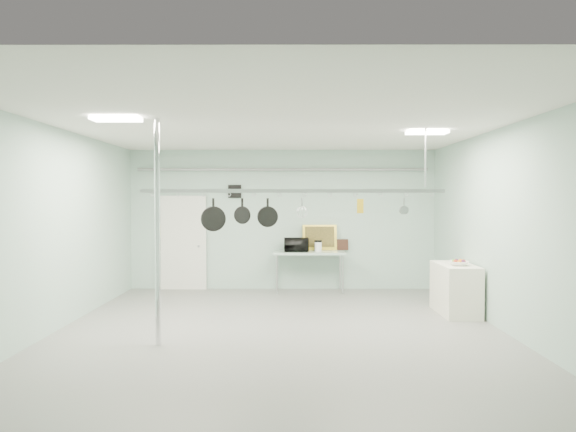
{
  "coord_description": "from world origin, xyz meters",
  "views": [
    {
      "loc": [
        0.16,
        -7.8,
        2.06
      ],
      "look_at": [
        0.13,
        1.0,
        1.78
      ],
      "focal_mm": 32.0,
      "sensor_mm": 36.0,
      "label": 1
    }
  ],
  "objects_px": {
    "prep_table": "(309,255)",
    "skillet_left": "(213,215)",
    "side_cabinet": "(455,289)",
    "fruit_bowl": "(459,263)",
    "skillet_right": "(268,212)",
    "pot_rack": "(292,189)",
    "chrome_pole": "(158,232)",
    "microwave": "(296,245)",
    "skillet_mid": "(242,210)",
    "coffee_canister": "(318,247)"
  },
  "relations": [
    {
      "from": "side_cabinet",
      "to": "skillet_mid",
      "type": "xyz_separation_m",
      "value": [
        -3.74,
        -1.1,
        1.44
      ]
    },
    {
      "from": "fruit_bowl",
      "to": "skillet_mid",
      "type": "height_order",
      "value": "skillet_mid"
    },
    {
      "from": "side_cabinet",
      "to": "microwave",
      "type": "bearing_deg",
      "value": 142.06
    },
    {
      "from": "fruit_bowl",
      "to": "skillet_right",
      "type": "height_order",
      "value": "skillet_right"
    },
    {
      "from": "coffee_canister",
      "to": "skillet_left",
      "type": "relative_size",
      "value": 0.4
    },
    {
      "from": "side_cabinet",
      "to": "pot_rack",
      "type": "bearing_deg",
      "value": -159.55
    },
    {
      "from": "chrome_pole",
      "to": "skillet_left",
      "type": "bearing_deg",
      "value": 54.03
    },
    {
      "from": "microwave",
      "to": "skillet_left",
      "type": "xyz_separation_m",
      "value": [
        -1.36,
        -3.31,
        0.76
      ]
    },
    {
      "from": "prep_table",
      "to": "fruit_bowl",
      "type": "distance_m",
      "value": 3.5
    },
    {
      "from": "microwave",
      "to": "skillet_left",
      "type": "height_order",
      "value": "skillet_left"
    },
    {
      "from": "skillet_right",
      "to": "pot_rack",
      "type": "bearing_deg",
      "value": -9.35
    },
    {
      "from": "fruit_bowl",
      "to": "skillet_right",
      "type": "bearing_deg",
      "value": -164.87
    },
    {
      "from": "prep_table",
      "to": "microwave",
      "type": "bearing_deg",
      "value": 177.46
    },
    {
      "from": "skillet_mid",
      "to": "pot_rack",
      "type": "bearing_deg",
      "value": 16.2
    },
    {
      "from": "side_cabinet",
      "to": "fruit_bowl",
      "type": "height_order",
      "value": "fruit_bowl"
    },
    {
      "from": "microwave",
      "to": "pot_rack",
      "type": "bearing_deg",
      "value": 86.67
    },
    {
      "from": "skillet_right",
      "to": "coffee_canister",
      "type": "bearing_deg",
      "value": 63.98
    },
    {
      "from": "side_cabinet",
      "to": "skillet_right",
      "type": "relative_size",
      "value": 2.75
    },
    {
      "from": "prep_table",
      "to": "fruit_bowl",
      "type": "bearing_deg",
      "value": -43.36
    },
    {
      "from": "chrome_pole",
      "to": "skillet_right",
      "type": "relative_size",
      "value": 7.34
    },
    {
      "from": "microwave",
      "to": "skillet_left",
      "type": "distance_m",
      "value": 3.66
    },
    {
      "from": "skillet_mid",
      "to": "skillet_right",
      "type": "bearing_deg",
      "value": 16.2
    },
    {
      "from": "prep_table",
      "to": "skillet_left",
      "type": "distance_m",
      "value": 3.82
    },
    {
      "from": "side_cabinet",
      "to": "microwave",
      "type": "xyz_separation_m",
      "value": [
        -2.84,
        2.21,
        0.6
      ]
    },
    {
      "from": "chrome_pole",
      "to": "pot_rack",
      "type": "height_order",
      "value": "chrome_pole"
    },
    {
      "from": "coffee_canister",
      "to": "side_cabinet",
      "type": "bearing_deg",
      "value": -42.94
    },
    {
      "from": "prep_table",
      "to": "coffee_canister",
      "type": "relative_size",
      "value": 7.54
    },
    {
      "from": "microwave",
      "to": "skillet_right",
      "type": "relative_size",
      "value": 1.24
    },
    {
      "from": "chrome_pole",
      "to": "fruit_bowl",
      "type": "bearing_deg",
      "value": 20.39
    },
    {
      "from": "side_cabinet",
      "to": "pot_rack",
      "type": "height_order",
      "value": "pot_rack"
    },
    {
      "from": "pot_rack",
      "to": "skillet_right",
      "type": "distance_m",
      "value": 0.53
    },
    {
      "from": "coffee_canister",
      "to": "skillet_right",
      "type": "relative_size",
      "value": 0.49
    },
    {
      "from": "chrome_pole",
      "to": "skillet_mid",
      "type": "xyz_separation_m",
      "value": [
        1.11,
        0.9,
        0.29
      ]
    },
    {
      "from": "skillet_left",
      "to": "side_cabinet",
      "type": "bearing_deg",
      "value": -2.89
    },
    {
      "from": "microwave",
      "to": "skillet_right",
      "type": "bearing_deg",
      "value": 80.04
    },
    {
      "from": "prep_table",
      "to": "skillet_left",
      "type": "relative_size",
      "value": 3.01
    },
    {
      "from": "skillet_right",
      "to": "chrome_pole",
      "type": "bearing_deg",
      "value": -158.6
    },
    {
      "from": "chrome_pole",
      "to": "microwave",
      "type": "height_order",
      "value": "chrome_pole"
    },
    {
      "from": "chrome_pole",
      "to": "microwave",
      "type": "bearing_deg",
      "value": 64.47
    },
    {
      "from": "side_cabinet",
      "to": "skillet_right",
      "type": "bearing_deg",
      "value": -161.76
    },
    {
      "from": "prep_table",
      "to": "side_cabinet",
      "type": "relative_size",
      "value": 1.33
    },
    {
      "from": "coffee_canister",
      "to": "skillet_mid",
      "type": "height_order",
      "value": "skillet_mid"
    },
    {
      "from": "pot_rack",
      "to": "coffee_canister",
      "type": "bearing_deg",
      "value": 79.71
    },
    {
      "from": "side_cabinet",
      "to": "skillet_mid",
      "type": "relative_size",
      "value": 3.11
    },
    {
      "from": "microwave",
      "to": "coffee_canister",
      "type": "height_order",
      "value": "microwave"
    },
    {
      "from": "prep_table",
      "to": "pot_rack",
      "type": "distance_m",
      "value": 3.61
    },
    {
      "from": "prep_table",
      "to": "side_cabinet",
      "type": "xyz_separation_m",
      "value": [
        2.55,
        -2.2,
        -0.38
      ]
    },
    {
      "from": "pot_rack",
      "to": "skillet_mid",
      "type": "height_order",
      "value": "pot_rack"
    },
    {
      "from": "fruit_bowl",
      "to": "skillet_mid",
      "type": "xyz_separation_m",
      "value": [
        -3.73,
        -0.9,
        0.95
      ]
    },
    {
      "from": "prep_table",
      "to": "skillet_mid",
      "type": "relative_size",
      "value": 4.15
    }
  ]
}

